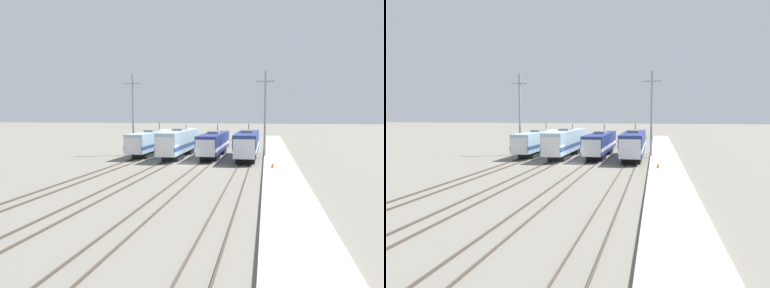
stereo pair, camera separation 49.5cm
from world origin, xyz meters
TOP-DOWN VIEW (x-y plane):
  - ground_plane at (0.00, 0.00)m, footprint 400.00×400.00m
  - rail_pair_far_left at (-7.68, 0.00)m, footprint 1.50×120.00m
  - rail_pair_center_left at (-2.56, 0.00)m, footprint 1.51×120.00m
  - rail_pair_center_right at (2.56, 0.00)m, footprint 1.51×120.00m
  - rail_pair_far_right at (7.68, 0.00)m, footprint 1.50×120.00m
  - locomotive_far_left at (-7.68, 9.76)m, footprint 2.75×18.35m
  - locomotive_center_left at (-2.56, 7.70)m, footprint 2.78×18.50m
  - locomotive_center_right at (2.56, 8.70)m, footprint 2.85×17.76m
  - locomotive_far_right at (7.68, 6.63)m, footprint 3.01×16.96m
  - catenary_tower_left at (-10.39, 8.82)m, footprint 2.65×0.33m
  - catenary_tower_right at (10.17, 8.82)m, footprint 2.65×0.33m
  - platform at (12.10, 0.00)m, footprint 4.00×120.00m
  - traffic_cone at (11.14, -3.58)m, footprint 0.37×0.37m

SIDE VIEW (x-z plane):
  - ground_plane at x=0.00m, z-range 0.00..0.00m
  - rail_pair_far_left at x=-7.68m, z-range 0.00..0.15m
  - rail_pair_center_left at x=-2.56m, z-range 0.00..0.15m
  - rail_pair_center_right at x=2.56m, z-range 0.00..0.15m
  - rail_pair_far_right at x=7.68m, z-range 0.00..0.15m
  - platform at x=12.10m, z-range 0.00..0.34m
  - traffic_cone at x=11.14m, z-range 0.34..0.95m
  - locomotive_center_right at x=2.56m, z-range -0.38..4.47m
  - locomotive_far_left at x=-7.68m, z-range -0.46..4.64m
  - locomotive_far_right at x=7.68m, z-range -0.31..4.66m
  - locomotive_center_left at x=-2.56m, z-range -0.17..4.68m
  - catenary_tower_left at x=-10.39m, z-range 0.23..13.10m
  - catenary_tower_right at x=10.17m, z-range 0.23..13.10m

